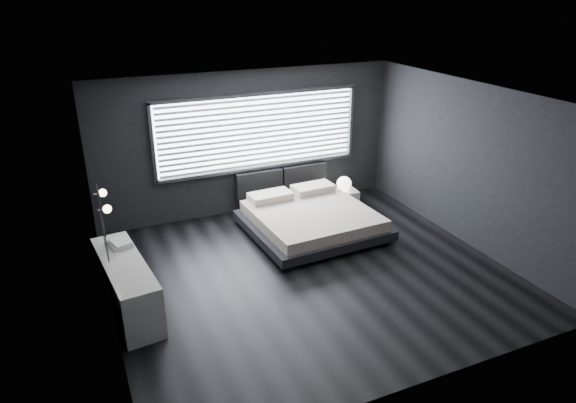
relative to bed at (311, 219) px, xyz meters
name	(u,v)px	position (x,y,z in m)	size (l,w,h in m)	color
room	(311,191)	(-0.66, -1.30, 1.13)	(6.04, 6.00, 2.80)	black
window	(259,132)	(-0.46, 1.40, 1.34)	(4.14, 0.09, 1.52)	white
headboard	(282,180)	(0.00, 1.34, 0.30)	(1.96, 0.16, 0.52)	black
sconce_near	(107,209)	(-3.54, -1.25, 1.33)	(0.18, 0.11, 0.11)	silver
sconce_far	(102,193)	(-3.54, -0.65, 1.33)	(0.18, 0.11, 0.11)	silver
wall_art_upper	(101,210)	(-3.63, -1.85, 1.58)	(0.01, 0.48, 0.48)	#47474C
wall_art_lower	(105,237)	(-3.63, -1.60, 1.11)	(0.01, 0.48, 0.48)	#47474C
bed	(311,219)	(0.00, 0.00, 0.00)	(2.39, 2.29, 0.59)	black
nightstand	(342,198)	(1.16, 0.87, -0.11)	(0.56, 0.47, 0.33)	silver
orb_lamp	(344,184)	(1.18, 0.86, 0.20)	(0.30, 0.30, 0.30)	white
dresser	(127,285)	(-3.42, -1.15, 0.10)	(0.73, 1.93, 0.75)	silver
book_stack	(120,243)	(-3.40, -0.63, 0.51)	(0.35, 0.42, 0.08)	silver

